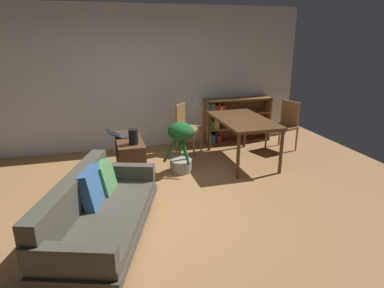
{
  "coord_description": "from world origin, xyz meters",
  "views": [
    {
      "loc": [
        -0.65,
        -3.72,
        2.15
      ],
      "look_at": [
        0.56,
        0.54,
        0.68
      ],
      "focal_mm": 30.78,
      "sensor_mm": 36.0,
      "label": 1
    }
  ],
  "objects_px": {
    "media_console": "(130,156)",
    "dining_chair_near": "(186,125)",
    "desk_speaker": "(133,137)",
    "bookshelf": "(232,120)",
    "fabric_couch": "(96,210)",
    "dining_table": "(243,123)",
    "open_laptop": "(122,135)",
    "potted_floor_plant": "(181,144)",
    "dining_chair_far": "(285,123)"
  },
  "relations": [
    {
      "from": "desk_speaker",
      "to": "bookshelf",
      "type": "distance_m",
      "value": 2.66
    },
    {
      "from": "dining_chair_near",
      "to": "bookshelf",
      "type": "distance_m",
      "value": 1.18
    },
    {
      "from": "dining_table",
      "to": "bookshelf",
      "type": "relative_size",
      "value": 1.05
    },
    {
      "from": "fabric_couch",
      "to": "desk_speaker",
      "type": "bearing_deg",
      "value": 67.16
    },
    {
      "from": "potted_floor_plant",
      "to": "bookshelf",
      "type": "bearing_deg",
      "value": 42.66
    },
    {
      "from": "desk_speaker",
      "to": "dining_chair_far",
      "type": "distance_m",
      "value": 3.08
    },
    {
      "from": "media_console",
      "to": "dining_chair_near",
      "type": "relative_size",
      "value": 1.1
    },
    {
      "from": "media_console",
      "to": "dining_table",
      "type": "height_order",
      "value": "dining_table"
    },
    {
      "from": "open_laptop",
      "to": "dining_chair_far",
      "type": "height_order",
      "value": "dining_chair_far"
    },
    {
      "from": "desk_speaker",
      "to": "media_console",
      "type": "bearing_deg",
      "value": 98.33
    },
    {
      "from": "desk_speaker",
      "to": "bookshelf",
      "type": "xyz_separation_m",
      "value": [
        2.2,
        1.48,
        -0.25
      ]
    },
    {
      "from": "fabric_couch",
      "to": "media_console",
      "type": "height_order",
      "value": "fabric_couch"
    },
    {
      "from": "fabric_couch",
      "to": "media_console",
      "type": "xyz_separation_m",
      "value": [
        0.53,
        1.67,
        -0.03
      ]
    },
    {
      "from": "media_console",
      "to": "bookshelf",
      "type": "bearing_deg",
      "value": 27.68
    },
    {
      "from": "media_console",
      "to": "open_laptop",
      "type": "height_order",
      "value": "open_laptop"
    },
    {
      "from": "fabric_couch",
      "to": "dining_chair_far",
      "type": "height_order",
      "value": "dining_chair_far"
    },
    {
      "from": "dining_table",
      "to": "dining_chair_far",
      "type": "bearing_deg",
      "value": 19.04
    },
    {
      "from": "bookshelf",
      "to": "fabric_couch",
      "type": "bearing_deg",
      "value": -134.28
    },
    {
      "from": "media_console",
      "to": "desk_speaker",
      "type": "bearing_deg",
      "value": -81.67
    },
    {
      "from": "dining_table",
      "to": "dining_chair_near",
      "type": "relative_size",
      "value": 1.59
    },
    {
      "from": "dining_chair_near",
      "to": "dining_chair_far",
      "type": "height_order",
      "value": "dining_chair_far"
    },
    {
      "from": "open_laptop",
      "to": "bookshelf",
      "type": "height_order",
      "value": "bookshelf"
    },
    {
      "from": "media_console",
      "to": "open_laptop",
      "type": "xyz_separation_m",
      "value": [
        -0.1,
        0.15,
        0.33
      ]
    },
    {
      "from": "media_console",
      "to": "bookshelf",
      "type": "distance_m",
      "value": 2.54
    },
    {
      "from": "open_laptop",
      "to": "bookshelf",
      "type": "xyz_separation_m",
      "value": [
        2.34,
        1.03,
        -0.16
      ]
    },
    {
      "from": "media_console",
      "to": "desk_speaker",
      "type": "distance_m",
      "value": 0.52
    },
    {
      "from": "potted_floor_plant",
      "to": "dining_chair_far",
      "type": "bearing_deg",
      "value": 13.96
    },
    {
      "from": "dining_chair_near",
      "to": "bookshelf",
      "type": "bearing_deg",
      "value": 20.23
    },
    {
      "from": "desk_speaker",
      "to": "bookshelf",
      "type": "bearing_deg",
      "value": 33.89
    },
    {
      "from": "fabric_couch",
      "to": "desk_speaker",
      "type": "xyz_separation_m",
      "value": [
        0.58,
        1.37,
        0.39
      ]
    },
    {
      "from": "dining_chair_near",
      "to": "media_console",
      "type": "bearing_deg",
      "value": -145.9
    },
    {
      "from": "media_console",
      "to": "dining_table",
      "type": "xyz_separation_m",
      "value": [
        1.97,
        0.04,
        0.41
      ]
    },
    {
      "from": "dining_table",
      "to": "open_laptop",
      "type": "bearing_deg",
      "value": 176.96
    },
    {
      "from": "open_laptop",
      "to": "dining_chair_far",
      "type": "relative_size",
      "value": 0.46
    },
    {
      "from": "dining_chair_far",
      "to": "open_laptop",
      "type": "bearing_deg",
      "value": -175.28
    },
    {
      "from": "dining_table",
      "to": "bookshelf",
      "type": "height_order",
      "value": "bookshelf"
    },
    {
      "from": "desk_speaker",
      "to": "dining_chair_far",
      "type": "height_order",
      "value": "dining_chair_far"
    },
    {
      "from": "open_laptop",
      "to": "desk_speaker",
      "type": "height_order",
      "value": "desk_speaker"
    },
    {
      "from": "dining_chair_far",
      "to": "potted_floor_plant",
      "type": "bearing_deg",
      "value": -166.04
    },
    {
      "from": "open_laptop",
      "to": "potted_floor_plant",
      "type": "relative_size",
      "value": 0.52
    },
    {
      "from": "dining_chair_far",
      "to": "dining_chair_near",
      "type": "bearing_deg",
      "value": 169.29
    },
    {
      "from": "fabric_couch",
      "to": "dining_table",
      "type": "height_order",
      "value": "dining_table"
    },
    {
      "from": "media_console",
      "to": "dining_chair_near",
      "type": "height_order",
      "value": "dining_chair_near"
    },
    {
      "from": "open_laptop",
      "to": "fabric_couch",
      "type": "bearing_deg",
      "value": -103.44
    },
    {
      "from": "media_console",
      "to": "desk_speaker",
      "type": "xyz_separation_m",
      "value": [
        0.04,
        -0.3,
        0.42
      ]
    },
    {
      "from": "dining_chair_near",
      "to": "dining_chair_far",
      "type": "bearing_deg",
      "value": -10.71
    },
    {
      "from": "fabric_couch",
      "to": "dining_chair_near",
      "type": "bearing_deg",
      "value": 55.64
    },
    {
      "from": "fabric_couch",
      "to": "potted_floor_plant",
      "type": "distance_m",
      "value": 2.04
    },
    {
      "from": "dining_table",
      "to": "bookshelf",
      "type": "xyz_separation_m",
      "value": [
        0.27,
        1.14,
        -0.24
      ]
    },
    {
      "from": "dining_chair_near",
      "to": "open_laptop",
      "type": "bearing_deg",
      "value": -153.32
    }
  ]
}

